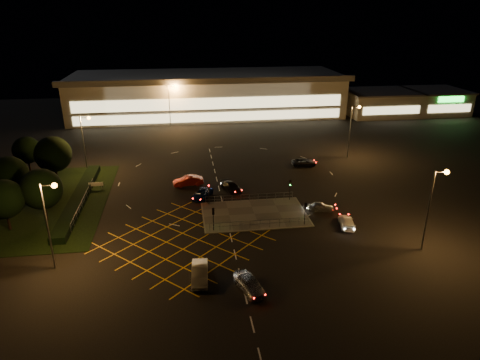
{
  "coord_description": "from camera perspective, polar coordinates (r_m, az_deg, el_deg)",
  "views": [
    {
      "loc": [
        -7.42,
        -54.56,
        26.4
      ],
      "look_at": [
        1.12,
        6.13,
        2.0
      ],
      "focal_mm": 32.0,
      "sensor_mm": 36.0,
      "label": 1
    }
  ],
  "objects": [
    {
      "name": "car_right_silver",
      "position": [
        61.42,
        10.74,
        -3.52
      ],
      "size": [
        3.82,
        2.08,
        1.23
      ],
      "primitive_type": "imported",
      "rotation": [
        0.0,
        0.0,
        1.39
      ],
      "color": "#B5B7BD",
      "rests_on": "ground"
    },
    {
      "name": "car_east_grey",
      "position": [
        78.75,
        8.52,
        2.36
      ],
      "size": [
        4.58,
        2.14,
        1.27
      ],
      "primitive_type": "imported",
      "rotation": [
        0.0,
        0.0,
        1.56
      ],
      "color": "black",
      "rests_on": "ground"
    },
    {
      "name": "signal_sw",
      "position": [
        54.3,
        -3.58,
        -4.61
      ],
      "size": [
        0.28,
        0.3,
        3.15
      ],
      "rotation": [
        0.0,
        0.0,
        3.14
      ],
      "color": "black",
      "rests_on": "pedestrian_island"
    },
    {
      "name": "streetlight_far_right",
      "position": [
        112.96,
        11.93,
        11.14
      ],
      "size": [
        1.78,
        0.56,
        10.03
      ],
      "color": "slate",
      "rests_on": "ground"
    },
    {
      "name": "car_approach_white",
      "position": [
        57.9,
        14.04,
        -5.42
      ],
      "size": [
        2.63,
        4.63,
        1.27
      ],
      "primitive_type": "imported",
      "rotation": [
        0.0,
        0.0,
        2.93
      ],
      "color": "white",
      "rests_on": "ground"
    },
    {
      "name": "tree_d",
      "position": [
        82.26,
        -26.56,
        3.59
      ],
      "size": [
        4.68,
        4.68,
        6.37
      ],
      "color": "black",
      "rests_on": "ground"
    },
    {
      "name": "retail_unit_b",
      "position": [
        130.89,
        24.55,
        9.58
      ],
      "size": [
        14.8,
        14.8,
        6.35
      ],
      "color": "beige",
      "rests_on": "ground"
    },
    {
      "name": "signal_se",
      "position": [
        56.34,
        8.7,
        -3.81
      ],
      "size": [
        0.28,
        0.3,
        3.15
      ],
      "rotation": [
        0.0,
        0.0,
        3.14
      ],
      "color": "black",
      "rests_on": "pedestrian_island"
    },
    {
      "name": "supermarket",
      "position": [
        118.64,
        -4.38,
        11.41
      ],
      "size": [
        72.0,
        26.5,
        10.5
      ],
      "color": "beige",
      "rests_on": "ground"
    },
    {
      "name": "retail_unit_a",
      "position": [
        123.17,
        18.13,
        9.8
      ],
      "size": [
        18.8,
        14.8,
        6.35
      ],
      "color": "beige",
      "rests_on": "ground"
    },
    {
      "name": "car_circ_red",
      "position": [
        69.43,
        -6.93,
        -0.11
      ],
      "size": [
        4.97,
        2.31,
        1.58
      ],
      "primitive_type": "imported",
      "rotation": [
        0.0,
        0.0,
        4.85
      ],
      "color": "maroon",
      "rests_on": "ground"
    },
    {
      "name": "tree_a",
      "position": [
        61.32,
        -28.98,
        -2.26
      ],
      "size": [
        5.04,
        5.04,
        6.86
      ],
      "color": "black",
      "rests_on": "ground"
    },
    {
      "name": "signal_nw",
      "position": [
        61.55,
        -4.19,
        -1.34
      ],
      "size": [
        0.28,
        0.3,
        3.15
      ],
      "color": "black",
      "rests_on": "pedestrian_island"
    },
    {
      "name": "car_left_blue",
      "position": [
        64.66,
        -5.07,
        -1.87
      ],
      "size": [
        3.86,
        4.98,
        1.26
      ],
      "primitive_type": "imported",
      "rotation": [
        0.0,
        0.0,
        5.83
      ],
      "color": "#0C1B4D",
      "rests_on": "ground"
    },
    {
      "name": "signal_ne",
      "position": [
        63.36,
        6.7,
        -0.74
      ],
      "size": [
        0.28,
        0.3,
        3.15
      ],
      "color": "black",
      "rests_on": "pedestrian_island"
    },
    {
      "name": "streetlight_sw",
      "position": [
        49.04,
        -24.06,
        -4.18
      ],
      "size": [
        1.78,
        0.56,
        10.03
      ],
      "color": "slate",
      "rests_on": "ground"
    },
    {
      "name": "car_queue_white",
      "position": [
        46.02,
        -5.39,
        -12.23
      ],
      "size": [
        1.96,
        4.84,
        1.56
      ],
      "primitive_type": "imported",
      "rotation": [
        0.0,
        0.0,
        6.22
      ],
      "color": "silver",
      "rests_on": "ground"
    },
    {
      "name": "streetlight_ne",
      "position": [
        83.48,
        14.8,
        7.24
      ],
      "size": [
        1.78,
        0.56,
        10.03
      ],
      "color": "slate",
      "rests_on": "ground"
    },
    {
      "name": "streetlight_nw",
      "position": [
        76.94,
        -19.92,
        5.45
      ],
      "size": [
        1.78,
        0.56,
        10.03
      ],
      "color": "slate",
      "rests_on": "ground"
    },
    {
      "name": "ground",
      "position": [
        61.07,
        -0.24,
        -3.91
      ],
      "size": [
        180.0,
        180.0,
        0.0
      ],
      "primitive_type": "plane",
      "color": "black",
      "rests_on": "ground"
    },
    {
      "name": "car_far_dkgrey",
      "position": [
        66.95,
        -1.17,
        -0.92
      ],
      "size": [
        3.53,
        4.84,
        1.3
      ],
      "primitive_type": "imported",
      "rotation": [
        0.0,
        0.0,
        0.43
      ],
      "color": "black",
      "rests_on": "ground"
    },
    {
      "name": "grass_verge",
      "position": [
        69.18,
        -24.65,
        -2.79
      ],
      "size": [
        18.0,
        30.0,
        0.08
      ],
      "primitive_type": "cube",
      "color": "black",
      "rests_on": "ground"
    },
    {
      "name": "tree_b",
      "position": [
        68.89,
        -28.42,
        0.58
      ],
      "size": [
        5.4,
        5.4,
        7.35
      ],
      "color": "black",
      "rests_on": "ground"
    },
    {
      "name": "tree_e",
      "position": [
        61.61,
        -24.97,
        -1.11
      ],
      "size": [
        5.4,
        5.4,
        7.35
      ],
      "color": "black",
      "rests_on": "ground"
    },
    {
      "name": "tree_c",
      "position": [
        74.73,
        -23.65,
        3.16
      ],
      "size": [
        5.76,
        5.76,
        7.84
      ],
      "color": "black",
      "rests_on": "ground"
    },
    {
      "name": "streetlight_se",
      "position": [
        53.06,
        24.44,
        -2.31
      ],
      "size": [
        1.78,
        0.56,
        10.03
      ],
      "color": "slate",
      "rests_on": "ground"
    },
    {
      "name": "streetlight_far_left",
      "position": [
        104.49,
        -9.19,
        10.49
      ],
      "size": [
        1.78,
        0.56,
        10.03
      ],
      "color": "slate",
      "rests_on": "ground"
    },
    {
      "name": "hedge",
      "position": [
        67.69,
        -20.67,
        -2.27
      ],
      "size": [
        2.0,
        26.0,
        1.0
      ],
      "primitive_type": "cube",
      "color": "black",
      "rests_on": "ground"
    },
    {
      "name": "pedestrian_island",
      "position": [
        59.54,
        1.93,
        -4.56
      ],
      "size": [
        14.0,
        9.0,
        0.12
      ],
      "primitive_type": "cube",
      "color": "#4C4944",
      "rests_on": "ground"
    },
    {
      "name": "car_near_silver",
      "position": [
        44.23,
        1.28,
        -13.68
      ],
      "size": [
        3.23,
        5.0,
        1.58
      ],
      "primitive_type": "imported",
      "rotation": [
        0.0,
        0.0,
        0.32
      ],
      "color": "#9A9DA1",
      "rests_on": "ground"
    }
  ]
}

